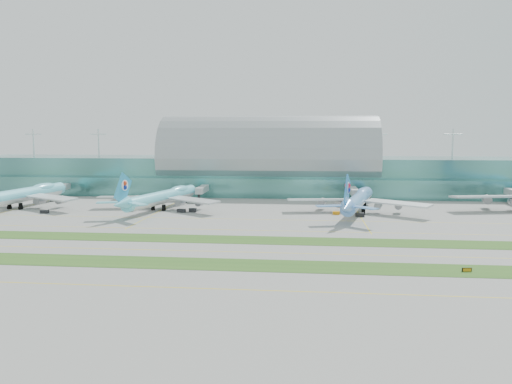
# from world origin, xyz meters

# --- Properties ---
(ground) EXTENTS (700.00, 700.00, 0.00)m
(ground) POSITION_xyz_m (0.00, 0.00, 0.00)
(ground) COLOR gray
(ground) RESTS_ON ground
(terminal) EXTENTS (340.00, 69.10, 36.00)m
(terminal) POSITION_xyz_m (0.01, 128.79, 14.23)
(terminal) COLOR #3D7A75
(terminal) RESTS_ON ground
(grass_strip_near) EXTENTS (420.00, 12.00, 0.08)m
(grass_strip_near) POSITION_xyz_m (0.00, -28.00, 0.04)
(grass_strip_near) COLOR #2D591E
(grass_strip_near) RESTS_ON ground
(grass_strip_far) EXTENTS (420.00, 12.00, 0.08)m
(grass_strip_far) POSITION_xyz_m (0.00, 2.00, 0.04)
(grass_strip_far) COLOR #2D591E
(grass_strip_far) RESTS_ON ground
(taxiline_a) EXTENTS (420.00, 0.35, 0.01)m
(taxiline_a) POSITION_xyz_m (0.00, -48.00, 0.01)
(taxiline_a) COLOR yellow
(taxiline_a) RESTS_ON ground
(taxiline_b) EXTENTS (420.00, 0.35, 0.01)m
(taxiline_b) POSITION_xyz_m (0.00, -14.00, 0.01)
(taxiline_b) COLOR yellow
(taxiline_b) RESTS_ON ground
(taxiline_c) EXTENTS (420.00, 0.35, 0.01)m
(taxiline_c) POSITION_xyz_m (0.00, 18.00, 0.01)
(taxiline_c) COLOR yellow
(taxiline_c) RESTS_ON ground
(taxiline_d) EXTENTS (420.00, 0.35, 0.01)m
(taxiline_d) POSITION_xyz_m (0.00, 40.00, 0.01)
(taxiline_d) COLOR yellow
(taxiline_d) RESTS_ON ground
(airliner_a) EXTENTS (63.47, 72.52, 19.97)m
(airliner_a) POSITION_xyz_m (-106.99, 59.47, 6.16)
(airliner_a) COLOR #6DDAF0
(airliner_a) RESTS_ON ground
(airliner_b) EXTENTS (57.94, 66.85, 18.63)m
(airliner_b) POSITION_xyz_m (-42.22, 61.98, 5.75)
(airliner_b) COLOR #6FDFF4
(airliner_b) RESTS_ON ground
(airliner_c) EXTENTS (58.64, 67.65, 18.85)m
(airliner_c) POSITION_xyz_m (42.94, 60.65, 5.81)
(airliner_c) COLOR #6CA5EE
(airliner_c) RESTS_ON ground
(gse_b) EXTENTS (3.38, 1.92, 1.34)m
(gse_b) POSITION_xyz_m (-88.55, 45.71, 0.67)
(gse_b) COLOR black
(gse_b) RESTS_ON ground
(gse_c) EXTENTS (3.68, 2.69, 1.44)m
(gse_c) POSITION_xyz_m (-31.87, 53.91, 0.72)
(gse_c) COLOR black
(gse_c) RESTS_ON ground
(gse_d) EXTENTS (3.31, 2.07, 1.62)m
(gse_d) POSITION_xyz_m (-27.26, 55.30, 0.81)
(gse_d) COLOR black
(gse_d) RESTS_ON ground
(gse_e) EXTENTS (2.94, 1.75, 1.33)m
(gse_e) POSITION_xyz_m (33.42, 54.86, 0.67)
(gse_e) COLOR orange
(gse_e) RESTS_ON ground
(gse_f) EXTENTS (3.66, 2.35, 1.65)m
(gse_f) POSITION_xyz_m (42.59, 50.02, 0.82)
(gse_f) COLOR black
(gse_f) RESTS_ON ground
(taxiway_sign_east) EXTENTS (2.43, 0.59, 1.02)m
(taxiway_sign_east) POSITION_xyz_m (60.04, -28.73, 0.51)
(taxiway_sign_east) COLOR black
(taxiway_sign_east) RESTS_ON ground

